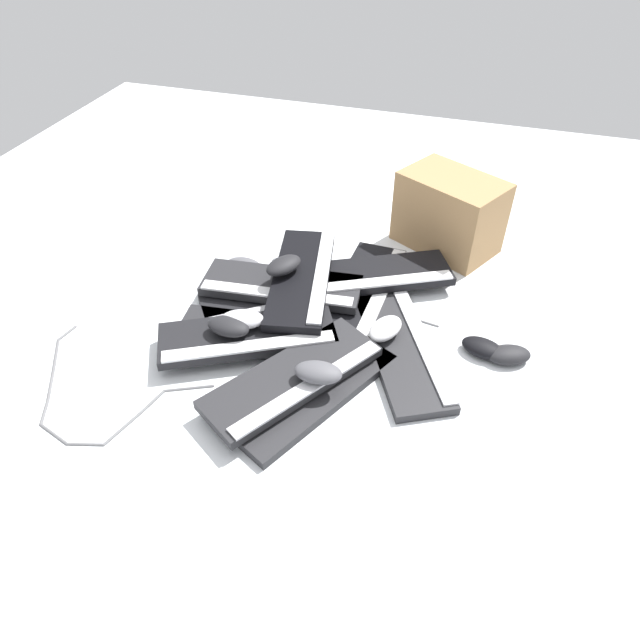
# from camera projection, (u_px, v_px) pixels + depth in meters

# --- Properties ---
(ground_plane) EXTENTS (3.20, 3.20, 0.00)m
(ground_plane) POSITION_uv_depth(u_px,v_px,m) (335.00, 343.00, 1.47)
(ground_plane) COLOR silver
(keyboard_0) EXTENTS (0.33, 0.46, 0.03)m
(keyboard_0) POSITION_uv_depth(u_px,v_px,m) (402.00, 349.00, 1.44)
(keyboard_0) COLOR #232326
(keyboard_0) RESTS_ON ground
(keyboard_1) EXTENTS (0.17, 0.45, 0.03)m
(keyboard_1) POSITION_uv_depth(u_px,v_px,m) (364.00, 290.00, 1.62)
(keyboard_1) COLOR black
(keyboard_1) RESTS_ON ground
(keyboard_2) EXTENTS (0.44, 0.38, 0.03)m
(keyboard_2) POSITION_uv_depth(u_px,v_px,m) (281.00, 298.00, 1.59)
(keyboard_2) COLOR black
(keyboard_2) RESTS_ON ground
(keyboard_3) EXTENTS (0.45, 0.20, 0.03)m
(keyboard_3) POSITION_uv_depth(u_px,v_px,m) (261.00, 336.00, 1.48)
(keyboard_3) COLOR #232326
(keyboard_3) RESTS_ON ground
(keyboard_4) EXTENTS (0.34, 0.46, 0.03)m
(keyboard_4) POSITION_uv_depth(u_px,v_px,m) (311.00, 390.00, 1.33)
(keyboard_4) COLOR #232326
(keyboard_4) RESTS_ON ground
(keyboard_5) EXTENTS (0.45, 0.20, 0.03)m
(keyboard_5) POSITION_uv_depth(u_px,v_px,m) (281.00, 286.00, 1.59)
(keyboard_5) COLOR #232326
(keyboard_5) RESTS_ON keyboard_2
(keyboard_6) EXTENTS (0.46, 0.33, 0.03)m
(keyboard_6) POSITION_uv_depth(u_px,v_px,m) (374.00, 275.00, 1.63)
(keyboard_6) COLOR black
(keyboard_6) RESTS_ON keyboard_1
(keyboard_7) EXTENTS (0.36, 0.45, 0.03)m
(keyboard_7) POSITION_uv_depth(u_px,v_px,m) (293.00, 378.00, 1.32)
(keyboard_7) COLOR #232326
(keyboard_7) RESTS_ON keyboard_4
(keyboard_8) EXTENTS (0.23, 0.46, 0.03)m
(keyboard_8) POSITION_uv_depth(u_px,v_px,m) (302.00, 277.00, 1.57)
(keyboard_8) COLOR black
(keyboard_8) RESTS_ON keyboard_5
(keyboard_9) EXTENTS (0.46, 0.34, 0.03)m
(keyboard_9) POSITION_uv_depth(u_px,v_px,m) (248.00, 336.00, 1.43)
(keyboard_9) COLOR black
(keyboard_9) RESTS_ON keyboard_3
(mouse_0) EXTENTS (0.13, 0.10, 0.04)m
(mouse_0) POSITION_uv_depth(u_px,v_px,m) (509.00, 355.00, 1.41)
(mouse_0) COLOR black
(mouse_0) RESTS_ON ground
(mouse_1) EXTENTS (0.12, 0.09, 0.04)m
(mouse_1) POSITION_uv_depth(u_px,v_px,m) (242.00, 319.00, 1.42)
(mouse_1) COLOR #B7B7BC
(mouse_1) RESTS_ON keyboard_9
(mouse_2) EXTENTS (0.12, 0.08, 0.04)m
(mouse_2) POSITION_uv_depth(u_px,v_px,m) (318.00, 372.00, 1.29)
(mouse_2) COLOR #4C4C51
(mouse_2) RESTS_ON keyboard_7
(mouse_3) EXTENTS (0.10, 0.13, 0.04)m
(mouse_3) POSITION_uv_depth(u_px,v_px,m) (385.00, 329.00, 1.44)
(mouse_3) COLOR silver
(mouse_3) RESTS_ON keyboard_0
(mouse_4) EXTENTS (0.11, 0.07, 0.04)m
(mouse_4) POSITION_uv_depth(u_px,v_px,m) (244.00, 265.00, 1.70)
(mouse_4) COLOR #4C4C51
(mouse_4) RESTS_ON ground
(mouse_5) EXTENTS (0.11, 0.07, 0.04)m
(mouse_5) POSITION_uv_depth(u_px,v_px,m) (228.00, 326.00, 1.40)
(mouse_5) COLOR black
(mouse_5) RESTS_ON keyboard_9
(mouse_6) EXTENTS (0.12, 0.09, 0.04)m
(mouse_6) POSITION_uv_depth(u_px,v_px,m) (483.00, 348.00, 1.43)
(mouse_6) COLOR black
(mouse_6) RESTS_ON ground
(mouse_7) EXTENTS (0.11, 0.13, 0.04)m
(mouse_7) POSITION_uv_depth(u_px,v_px,m) (284.00, 265.00, 1.55)
(mouse_7) COLOR black
(mouse_7) RESTS_ON keyboard_8
(cable_0) EXTENTS (0.46, 0.34, 0.01)m
(cable_0) POSITION_uv_depth(u_px,v_px,m) (94.00, 395.00, 1.33)
(cable_0) COLOR #59595B
(cable_0) RESTS_ON ground
(cable_1) EXTENTS (0.53, 0.10, 0.01)m
(cable_1) POSITION_uv_depth(u_px,v_px,m) (348.00, 295.00, 1.62)
(cable_1) COLOR #59595B
(cable_1) RESTS_ON ground
(cardboard_box) EXTENTS (0.35, 0.31, 0.23)m
(cardboard_box) POSITION_uv_depth(u_px,v_px,m) (449.00, 213.00, 1.75)
(cardboard_box) COLOR #9E774C
(cardboard_box) RESTS_ON ground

